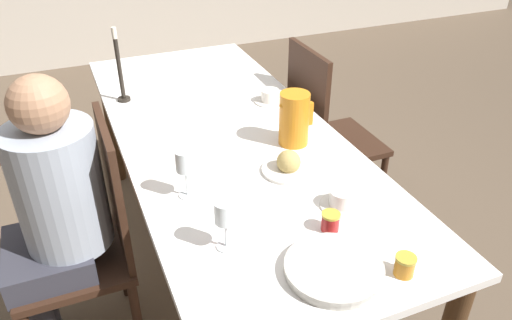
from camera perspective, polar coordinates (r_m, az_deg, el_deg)
The scene contains 15 objects.
ground_plane at distance 2.53m, azimuth -2.84°, elevation -11.95°, with size 20.00×20.00×0.00m, color brown.
dining_table at distance 2.13m, azimuth -3.30°, elevation 0.95°, with size 0.86×2.13×0.75m.
chair_person_side at distance 1.99m, azimuth -18.40°, elevation -8.67°, with size 0.42×0.42×0.97m.
chair_opposite at distance 2.61m, azimuth 7.87°, elevation 3.03°, with size 0.42×0.42×0.97m.
person_seated at distance 1.87m, azimuth -22.17°, elevation -4.93°, with size 0.39×0.41×1.18m.
red_pitcher at distance 1.96m, azimuth 4.38°, elevation 4.75°, with size 0.14×0.12×0.21m.
wine_glass_water at distance 1.65m, azimuth -8.11°, elevation -0.36°, with size 0.06×0.06×0.18m.
wine_glass_juice at distance 1.43m, azimuth -3.53°, elevation -6.29°, with size 0.06×0.06×0.16m.
teacup_near_person at distance 1.66m, azimuth 9.82°, elevation -4.48°, with size 0.14×0.14×0.06m.
teacup_across at distance 2.34m, azimuth 1.61°, elevation 7.23°, with size 0.14×0.14×0.06m.
serving_tray at distance 1.43m, azimuth 8.93°, elevation -12.19°, with size 0.28×0.28×0.03m.
bread_plate at distance 1.82m, azimuth 3.73°, elevation -0.58°, with size 0.20×0.20×0.09m.
jam_jar_amber at distance 1.45m, azimuth 16.65°, elevation -11.39°, with size 0.06×0.06×0.06m.
jam_jar_red at distance 1.55m, azimuth 8.51°, elevation -6.88°, with size 0.06×0.06×0.06m.
candlestick_tall at distance 2.39m, azimuth -15.26°, elevation 9.58°, with size 0.06×0.06×0.35m.
Camera 1 is at (-0.59, -1.73, 1.74)m, focal length 35.00 mm.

